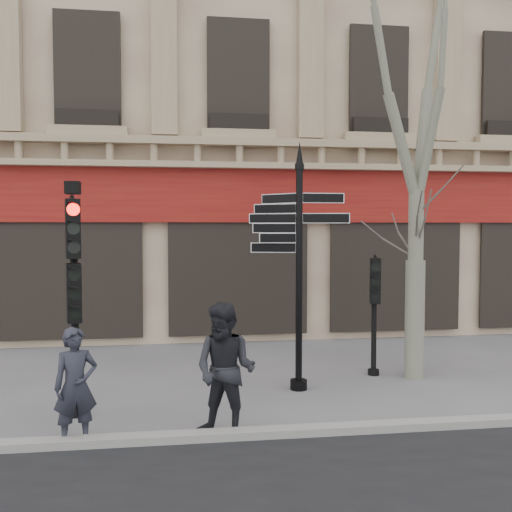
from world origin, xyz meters
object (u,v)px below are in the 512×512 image
(traffic_signal_main, at_px, (74,269))
(pedestrian_a, at_px, (76,386))
(fingerpost, at_px, (299,224))
(pedestrian_b, at_px, (225,370))
(traffic_signal_secondary, at_px, (374,294))
(plane_tree, at_px, (419,54))

(traffic_signal_main, height_order, pedestrian_a, traffic_signal_main)
(traffic_signal_main, bearing_deg, fingerpost, 0.24)
(traffic_signal_main, distance_m, pedestrian_b, 2.77)
(traffic_signal_main, height_order, traffic_signal_secondary, traffic_signal_main)
(traffic_signal_main, distance_m, pedestrian_a, 1.86)
(traffic_signal_main, relative_size, traffic_signal_secondary, 1.56)
(pedestrian_b, bearing_deg, traffic_signal_secondary, 70.35)
(traffic_signal_main, relative_size, plane_tree, 0.41)
(pedestrian_a, bearing_deg, plane_tree, 5.43)
(traffic_signal_secondary, distance_m, plane_tree, 4.52)
(pedestrian_b, bearing_deg, traffic_signal_main, 179.88)
(traffic_signal_main, distance_m, plane_tree, 7.18)
(fingerpost, distance_m, pedestrian_b, 3.21)
(fingerpost, xyz_separation_m, pedestrian_b, (-1.46, -2.06, -1.98))
(fingerpost, relative_size, plane_tree, 0.50)
(traffic_signal_main, bearing_deg, pedestrian_b, -42.06)
(pedestrian_a, bearing_deg, pedestrian_b, -18.22)
(plane_tree, xyz_separation_m, pedestrian_b, (-3.78, -2.51, -5.11))
(fingerpost, xyz_separation_m, pedestrian_a, (-3.42, -2.06, -2.12))
(fingerpost, distance_m, pedestrian_a, 4.53)
(pedestrian_a, bearing_deg, traffic_signal_main, 81.26)
(fingerpost, relative_size, traffic_signal_secondary, 1.92)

